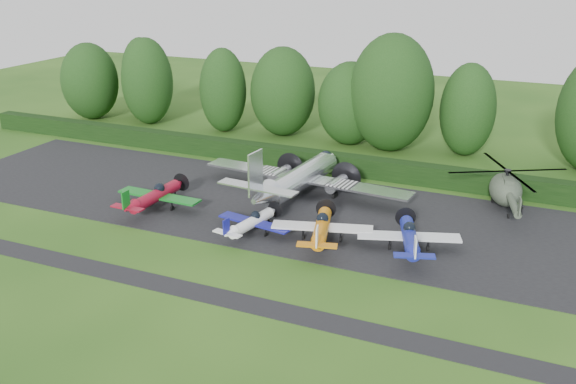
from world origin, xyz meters
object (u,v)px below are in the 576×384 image
at_px(helicopter, 506,187).
at_px(light_plane_red, 155,196).
at_px(light_plane_orange, 322,227).
at_px(transport_plane, 299,178).
at_px(light_plane_blue, 410,237).
at_px(light_plane_white, 252,222).

bearing_deg(helicopter, light_plane_red, -141.45).
relative_size(light_plane_orange, helicopter, 0.67).
height_order(light_plane_red, helicopter, helicopter).
relative_size(transport_plane, light_plane_red, 2.48).
bearing_deg(light_plane_red, transport_plane, 34.75).
distance_m(transport_plane, light_plane_blue, 14.03).
relative_size(light_plane_red, light_plane_white, 1.22).
distance_m(light_plane_orange, light_plane_blue, 6.72).
relative_size(transport_plane, light_plane_orange, 2.49).
bearing_deg(light_plane_white, light_plane_orange, -1.43).
bearing_deg(light_plane_red, helicopter, 22.92).
bearing_deg(light_plane_orange, transport_plane, 138.47).
height_order(transport_plane, helicopter, transport_plane).
distance_m(light_plane_orange, helicopter, 18.13).
xyz_separation_m(light_plane_red, helicopter, (27.88, 12.85, 0.57)).
xyz_separation_m(transport_plane, light_plane_white, (-0.29, -9.11, -0.80)).
height_order(transport_plane, light_plane_red, transport_plane).
bearing_deg(light_plane_orange, light_plane_blue, 24.39).
relative_size(light_plane_blue, helicopter, 0.65).
relative_size(transport_plane, light_plane_white, 3.02).
height_order(light_plane_orange, helicopter, helicopter).
bearing_deg(light_plane_white, helicopter, 28.99).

